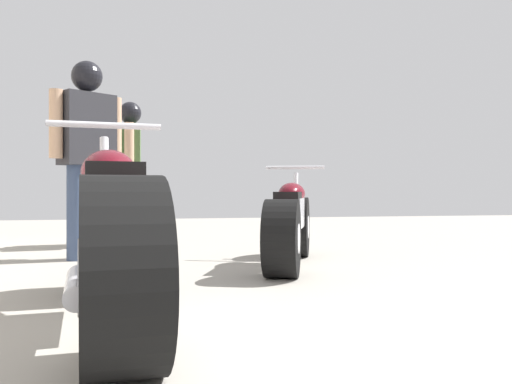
% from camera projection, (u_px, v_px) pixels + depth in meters
% --- Properties ---
extents(ground_plane, '(17.64, 17.64, 0.00)m').
position_uv_depth(ground_plane, '(281.00, 285.00, 3.45)').
color(ground_plane, '#9E998E').
extents(motorcycle_maroon_cruiser, '(0.63, 2.15, 1.00)m').
position_uv_depth(motorcycle_maroon_cruiser, '(111.00, 235.00, 2.40)').
color(motorcycle_maroon_cruiser, black).
rests_on(motorcycle_maroon_cruiser, ground_plane).
extents(motorcycle_black_naked, '(0.87, 1.75, 0.84)m').
position_uv_depth(motorcycle_black_naked, '(289.00, 224.00, 4.31)').
color(motorcycle_black_naked, black).
rests_on(motorcycle_black_naked, ground_plane).
extents(mechanic_in_blue, '(0.63, 0.48, 1.76)m').
position_uv_depth(mechanic_in_blue, '(87.00, 141.00, 4.76)').
color(mechanic_in_blue, '#384766').
rests_on(mechanic_in_blue, ground_plane).
extents(mechanic_with_helmet, '(0.25, 0.63, 1.61)m').
position_uv_depth(mechanic_with_helmet, '(130.00, 159.00, 6.06)').
color(mechanic_with_helmet, '#384766').
rests_on(mechanic_with_helmet, ground_plane).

